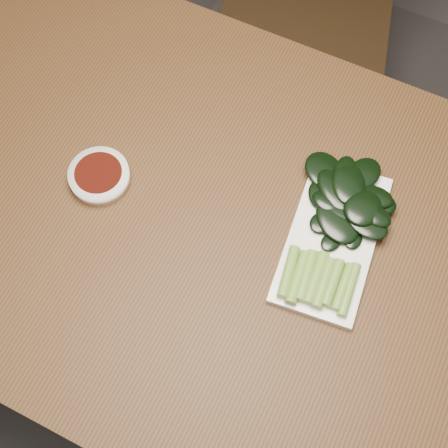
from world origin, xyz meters
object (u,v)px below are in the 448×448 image
(table, at_px, (225,241))
(sauce_bowl, at_px, (99,176))
(serving_plate, at_px, (332,239))
(gai_lan, at_px, (340,217))
(chair_far, at_px, (307,4))

(table, bearing_deg, sauce_bowl, -175.11)
(serving_plate, relative_size, gai_lan, 0.96)
(chair_far, relative_size, sauce_bowl, 8.75)
(serving_plate, bearing_deg, chair_far, 113.43)
(sauce_bowl, height_order, serving_plate, sauce_bowl)
(table, distance_m, sauce_bowl, 0.24)
(serving_plate, bearing_deg, sauce_bowl, -170.11)
(table, xyz_separation_m, sauce_bowl, (-0.22, -0.02, 0.09))
(gai_lan, bearing_deg, serving_plate, -85.62)
(chair_far, distance_m, gai_lan, 0.78)
(serving_plate, distance_m, gai_lan, 0.04)
(table, bearing_deg, gai_lan, 26.17)
(gai_lan, bearing_deg, sauce_bowl, -165.55)
(sauce_bowl, bearing_deg, serving_plate, 9.89)
(table, height_order, sauce_bowl, sauce_bowl)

